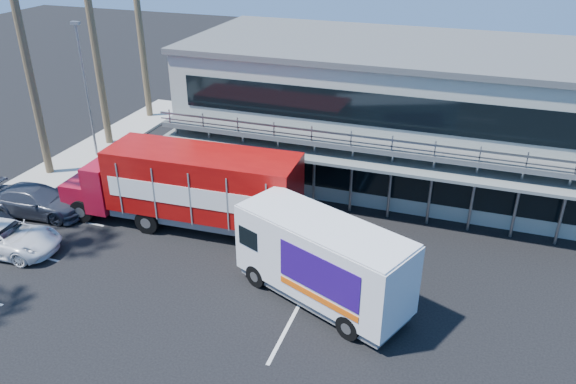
% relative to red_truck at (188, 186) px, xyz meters
% --- Properties ---
extents(ground, '(120.00, 120.00, 0.00)m').
position_rel_red_truck_xyz_m(ground, '(4.79, -5.45, -2.13)').
color(ground, black).
rests_on(ground, ground).
extents(building, '(22.40, 12.00, 7.30)m').
position_rel_red_truck_xyz_m(building, '(7.79, 9.49, 1.52)').
color(building, '#A0A597').
rests_on(building, ground).
extents(curb_strip, '(3.00, 32.00, 0.16)m').
position_rel_red_truck_xyz_m(curb_strip, '(-10.21, 0.55, -2.05)').
color(curb_strip, '#A5A399').
rests_on(curb_strip, ground).
extents(light_pole_far, '(0.50, 0.25, 8.09)m').
position_rel_red_truck_xyz_m(light_pole_far, '(-9.41, 5.55, 2.37)').
color(light_pole_far, gray).
rests_on(light_pole_far, ground).
extents(red_truck, '(11.60, 3.17, 3.87)m').
position_rel_red_truck_xyz_m(red_truck, '(0.00, 0.00, 0.00)').
color(red_truck, maroon).
rests_on(red_truck, ground).
extents(white_van, '(7.37, 4.97, 3.41)m').
position_rel_red_truck_xyz_m(white_van, '(7.48, -3.45, -0.32)').
color(white_van, silver).
rests_on(white_van, ground).
extents(parked_car_c, '(5.01, 2.65, 1.34)m').
position_rel_red_truck_xyz_m(parked_car_c, '(-6.63, -4.65, -1.46)').
color(parked_car_c, white).
rests_on(parked_car_c, ground).
extents(parked_car_d, '(5.20, 2.55, 1.46)m').
position_rel_red_truck_xyz_m(parked_car_d, '(-7.71, -1.45, -1.40)').
color(parked_car_d, '#333845').
rests_on(parked_car_d, ground).
extents(parked_car_e, '(4.63, 3.22, 1.46)m').
position_rel_red_truck_xyz_m(parked_car_e, '(-4.71, 1.75, -1.40)').
color(parked_car_e, gray).
rests_on(parked_car_e, ground).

